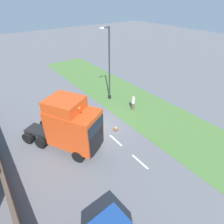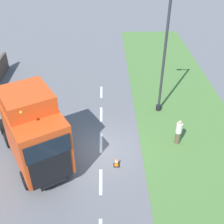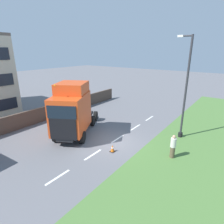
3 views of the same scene
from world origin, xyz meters
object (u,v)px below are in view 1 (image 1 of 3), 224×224
pedestrian (133,103)px  lorry_cab (71,126)px  lamp_post (109,69)px  traffic_cone_lead (116,128)px

pedestrian → lorry_cab: bearing=11.6°
lamp_post → pedestrian: bearing=99.4°
lamp_post → pedestrian: size_ratio=4.84×
lamp_post → traffic_cone_lead: 7.46m
lorry_cab → lamp_post: (-7.71, -5.48, 1.48)m
lorry_cab → lamp_post: lamp_post is taller
pedestrian → traffic_cone_lead: pedestrian is taller
lorry_cab → lamp_post: bearing=-173.8°
lamp_post → traffic_cone_lead: bearing=59.6°
lorry_cab → pedestrian: (-8.33, -1.71, -1.53)m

